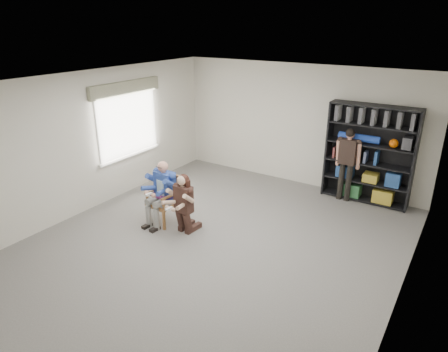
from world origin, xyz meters
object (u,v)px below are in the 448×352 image
Objects in this scene: kneeling_woman at (183,205)px; standing_man at (347,165)px; armchair at (163,200)px; seated_man at (162,193)px; bookshelf at (369,155)px.

kneeling_woman is 3.68m from standing_man.
seated_man is at bearing 0.00° from armchair.
bookshelf is (2.42, 3.26, 0.48)m from kneeling_woman.
bookshelf is (3.00, 3.14, 0.42)m from seated_man.
seated_man is 3.94m from standing_man.
kneeling_woman is (0.58, -0.12, 0.09)m from armchair.
armchair is at bearing -128.96° from standing_man.
armchair is 0.46× the size of bookshelf.
kneeling_woman is 4.08m from bookshelf.
standing_man is at bearing -152.64° from bookshelf.
armchair is 0.77× the size of seated_man.
standing_man reaches higher than armchair.
seated_man is (0.00, 0.00, 0.14)m from armchair.
bookshelf is at bearing 30.03° from standing_man.
kneeling_woman is at bearing -7.00° from seated_man.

